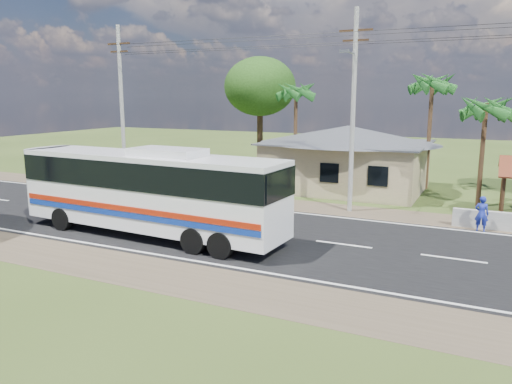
# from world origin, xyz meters

# --- Properties ---
(ground) EXTENTS (120.00, 120.00, 0.00)m
(ground) POSITION_xyz_m (0.00, 0.00, 0.00)
(ground) COLOR #304418
(ground) RESTS_ON ground
(road) EXTENTS (120.00, 16.00, 0.03)m
(road) POSITION_xyz_m (0.00, 0.00, 0.01)
(road) COLOR black
(road) RESTS_ON ground
(house) EXTENTS (12.40, 10.00, 5.00)m
(house) POSITION_xyz_m (1.00, 13.00, 2.64)
(house) COLOR tan
(house) RESTS_ON ground
(utility_poles) EXTENTS (32.80, 2.22, 11.00)m
(utility_poles) POSITION_xyz_m (2.67, 6.49, 5.77)
(utility_poles) COLOR #9E9E99
(utility_poles) RESTS_ON ground
(palm_near) EXTENTS (2.80, 2.80, 6.70)m
(palm_near) POSITION_xyz_m (9.50, 11.00, 5.71)
(palm_near) COLOR #47301E
(palm_near) RESTS_ON ground
(palm_mid) EXTENTS (2.80, 2.80, 8.20)m
(palm_mid) POSITION_xyz_m (6.00, 15.50, 7.16)
(palm_mid) COLOR #47301E
(palm_mid) RESTS_ON ground
(palm_far) EXTENTS (2.80, 2.80, 7.70)m
(palm_far) POSITION_xyz_m (-4.00, 16.00, 6.68)
(palm_far) COLOR #47301E
(palm_far) RESTS_ON ground
(tree_behind_house) EXTENTS (6.00, 6.00, 9.61)m
(tree_behind_house) POSITION_xyz_m (-8.00, 18.00, 7.12)
(tree_behind_house) COLOR #47301E
(tree_behind_house) RESTS_ON ground
(coach_bus) EXTENTS (13.46, 3.48, 4.14)m
(coach_bus) POSITION_xyz_m (-3.98, -2.46, 2.37)
(coach_bus) COLOR silver
(coach_bus) RESTS_ON ground
(person) EXTENTS (0.65, 0.45, 1.74)m
(person) POSITION_xyz_m (9.83, 4.97, 0.87)
(person) COLOR navy
(person) RESTS_ON ground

